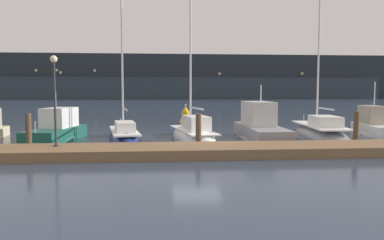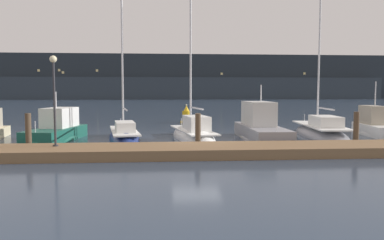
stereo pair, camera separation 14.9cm
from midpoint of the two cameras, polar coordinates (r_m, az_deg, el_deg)
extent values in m
plane|color=#2D3D51|center=(19.49, 0.93, -4.22)|extent=(400.00, 400.00, 0.00)
cube|color=brown|center=(17.14, 1.69, -4.66)|extent=(39.84, 2.80, 0.45)
cylinder|color=#4C3D2D|center=(19.64, -23.46, -1.77)|extent=(0.28, 0.28, 1.87)
cylinder|color=#4C3D2D|center=(18.68, 1.14, -1.78)|extent=(0.28, 0.28, 1.82)
cylinder|color=#4C3D2D|center=(21.13, 23.91, -1.37)|extent=(0.28, 0.28, 1.87)
ellipsoid|color=#195647|center=(23.60, -19.82, -2.96)|extent=(2.97, 6.05, 1.32)
cube|color=#195647|center=(23.56, -19.84, -2.05)|extent=(2.71, 5.45, 0.75)
cube|color=silver|center=(24.00, -19.33, 0.39)|extent=(1.80, 2.74, 1.17)
cube|color=black|center=(25.05, -18.27, 0.98)|extent=(1.26, 0.43, 0.53)
cylinder|color=silver|center=(23.53, -19.86, 2.90)|extent=(0.07, 0.07, 0.96)
cylinder|color=silver|center=(21.31, -22.60, -0.96)|extent=(0.04, 0.04, 0.60)
ellipsoid|color=navy|center=(22.80, -10.12, -3.02)|extent=(2.87, 7.13, 1.51)
cube|color=silver|center=(22.73, -10.14, -1.60)|extent=(2.41, 5.99, 0.08)
cube|color=silver|center=(21.87, -10.00, -0.99)|extent=(1.40, 2.36, 0.56)
cylinder|color=silver|center=(23.25, -10.39, 9.55)|extent=(0.12, 0.12, 8.93)
cylinder|color=silver|center=(21.60, -10.00, 1.65)|extent=(0.61, 3.14, 0.09)
cylinder|color=silver|center=(25.88, -10.64, -0.31)|extent=(0.04, 0.04, 0.50)
ellipsoid|color=white|center=(23.02, 0.32, -2.87)|extent=(3.13, 7.47, 1.65)
cube|color=silver|center=(22.96, 0.32, -1.54)|extent=(2.63, 6.27, 0.08)
cube|color=silver|center=(22.07, 0.87, -0.52)|extent=(1.55, 2.48, 0.88)
cylinder|color=silver|center=(23.49, -0.03, 9.70)|extent=(0.12, 0.12, 9.09)
cylinder|color=silver|center=(22.02, 0.87, 1.80)|extent=(0.56, 2.87, 0.09)
cylinder|color=silver|center=(26.16, -1.47, -0.25)|extent=(0.04, 0.04, 0.50)
ellipsoid|color=gray|center=(22.97, 10.65, -2.97)|extent=(2.22, 7.45, 0.91)
cube|color=gray|center=(22.92, 10.66, -1.94)|extent=(2.04, 6.71, 0.83)
cube|color=silver|center=(23.54, 10.24, 1.01)|extent=(1.50, 3.28, 1.45)
cube|color=black|center=(24.97, 9.40, 1.72)|extent=(1.30, 0.29, 0.65)
cylinder|color=silver|center=(22.93, 10.65, 4.01)|extent=(0.07, 0.07, 1.03)
cylinder|color=silver|center=(19.86, 12.99, -0.89)|extent=(0.04, 0.04, 0.60)
ellipsoid|color=gray|center=(25.86, 19.10, -2.31)|extent=(3.20, 8.32, 1.38)
cube|color=silver|center=(25.79, 19.14, -0.79)|extent=(2.69, 6.99, 0.08)
cube|color=silver|center=(24.84, 19.85, -0.17)|extent=(1.69, 2.73, 0.64)
cylinder|color=silver|center=(26.46, 18.98, 10.26)|extent=(0.12, 0.12, 10.07)
cylinder|color=silver|center=(24.86, 19.84, 1.63)|extent=(0.40, 3.10, 0.09)
cylinder|color=silver|center=(29.33, 16.91, 0.36)|extent=(0.04, 0.04, 0.50)
ellipsoid|color=white|center=(27.46, 26.19, -2.14)|extent=(2.10, 5.11, 1.32)
cube|color=white|center=(27.43, 26.21, -1.38)|extent=(1.92, 4.60, 0.73)
cube|color=#A39984|center=(27.81, 25.88, 0.72)|extent=(1.28, 2.29, 1.22)
cube|color=black|center=(28.71, 25.12, 1.22)|extent=(0.91, 0.36, 0.55)
cylinder|color=silver|center=(27.40, 26.31, 3.61)|extent=(0.07, 0.07, 1.60)
cylinder|color=gold|center=(34.60, -0.73, -0.27)|extent=(1.15, 1.15, 0.16)
cylinder|color=gold|center=(34.56, -0.73, 0.62)|extent=(0.77, 0.77, 0.92)
cone|color=gold|center=(34.52, -0.74, 1.80)|extent=(0.54, 0.54, 0.50)
sphere|color=#F9EAB7|center=(34.51, -0.74, 2.30)|extent=(0.16, 0.16, 0.16)
cylinder|color=#2D2D33|center=(17.98, -19.84, -3.68)|extent=(0.24, 0.24, 0.06)
cylinder|color=#2D2D33|center=(17.82, -20.00, 2.32)|extent=(0.10, 0.10, 3.70)
sphere|color=#F9EAB7|center=(17.86, -20.17, 8.70)|extent=(0.32, 0.32, 0.32)
cube|color=#232B33|center=(141.03, -3.82, 6.51)|extent=(240.00, 16.00, 15.92)
cube|color=#2C363F|center=(131.02, -2.44, 4.83)|extent=(144.00, 10.00, 7.48)
cube|color=#F4DB8C|center=(139.03, 12.58, 5.61)|extent=(0.80, 0.10, 0.80)
cube|color=#F4DB8C|center=(137.32, -19.04, 6.87)|extent=(0.80, 0.10, 0.80)
cube|color=#F4DB8C|center=(136.04, 7.77, 6.06)|extent=(0.80, 0.10, 0.80)
cube|color=#F4DB8C|center=(141.41, 15.51, 4.79)|extent=(0.80, 0.10, 0.80)
cube|color=#F4DB8C|center=(133.17, -8.30, 3.71)|extent=(0.80, 0.10, 0.80)
cube|color=#F4DB8C|center=(133.19, -8.49, 4.52)|extent=(0.80, 0.10, 0.80)
cube|color=#F4DB8C|center=(142.70, 16.79, 6.81)|extent=(0.80, 0.10, 0.80)
cube|color=#F4DB8C|center=(135.16, 5.95, 5.65)|extent=(0.80, 0.10, 0.80)
cube|color=#F4DB8C|center=(139.59, -22.31, 7.01)|extent=(0.80, 0.10, 0.80)
cube|color=#F4DB8C|center=(134.28, 3.73, 4.88)|extent=(0.80, 0.10, 0.80)
cube|color=#F4DB8C|center=(137.67, -19.55, 7.18)|extent=(0.80, 0.10, 0.80)
cube|color=#F4DB8C|center=(134.71, 4.58, 7.04)|extent=(0.80, 0.10, 0.80)
cube|color=#F4DB8C|center=(134.53, -13.58, 4.34)|extent=(0.80, 0.10, 0.80)
cube|color=#F4DB8C|center=(134.95, -14.24, 7.33)|extent=(0.80, 0.10, 0.80)
camera|label=1|loc=(0.07, -89.81, 0.01)|focal=35.00mm
camera|label=2|loc=(0.07, 90.19, -0.01)|focal=35.00mm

